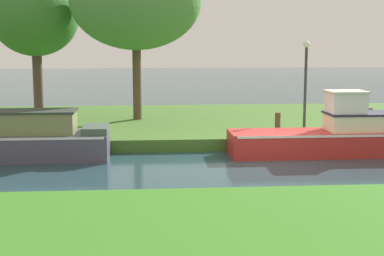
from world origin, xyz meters
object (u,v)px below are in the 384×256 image
at_px(lamp_post, 306,74).
at_px(mooring_post_far, 370,121).
at_px(willow_tree_left, 35,15).
at_px(mooring_post_near, 278,124).
at_px(willow_tree_centre, 136,1).

relative_size(lamp_post, mooring_post_far, 3.60).
bearing_deg(willow_tree_left, mooring_post_near, -32.06).
bearing_deg(willow_tree_left, willow_tree_centre, -21.90).
distance_m(willow_tree_left, mooring_post_near, 11.24).
relative_size(willow_tree_left, mooring_post_far, 6.79).
distance_m(willow_tree_left, willow_tree_centre, 4.54).
bearing_deg(lamp_post, mooring_post_far, -38.22).
xyz_separation_m(willow_tree_centre, mooring_post_far, (7.98, -3.93, -4.24)).
relative_size(willow_tree_left, lamp_post, 1.88).
bearing_deg(mooring_post_far, willow_tree_left, 155.23).
bearing_deg(mooring_post_far, mooring_post_near, 180.00).
bearing_deg(willow_tree_left, mooring_post_far, -24.77).
height_order(willow_tree_centre, mooring_post_near, willow_tree_centre).
xyz_separation_m(willow_tree_left, willow_tree_centre, (4.19, -1.68, 0.50)).
bearing_deg(mooring_post_near, mooring_post_far, 0.00).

